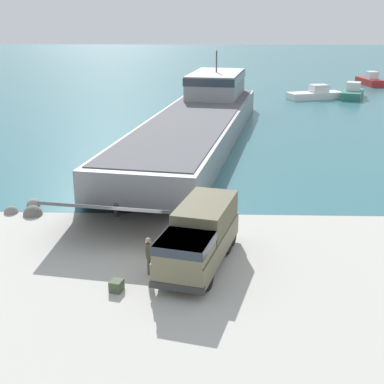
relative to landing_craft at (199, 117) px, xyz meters
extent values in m
plane|color=#B7B5AD|center=(-2.64, -26.78, -1.82)|extent=(240.00, 240.00, 0.00)
cube|color=#336B75|center=(-2.64, 68.29, -1.82)|extent=(240.00, 180.00, 0.01)
cube|color=gray|center=(-0.46, -2.73, -0.64)|extent=(13.89, 38.62, 2.37)
cube|color=#56565B|center=(-0.46, -2.73, 0.58)|extent=(13.03, 37.02, 0.08)
cube|color=gray|center=(1.72, 10.22, 1.92)|extent=(7.08, 11.35, 2.74)
cube|color=#28333D|center=(1.72, 10.22, 2.73)|extent=(7.25, 11.48, 0.82)
cylinder|color=#3F3F42|center=(1.72, 10.22, 4.49)|extent=(0.16, 0.16, 2.40)
cube|color=#56565B|center=(-4.08, -24.25, -0.56)|extent=(7.43, 6.84, 2.36)
cube|color=#6B664C|center=(0.51, -28.49, -0.86)|extent=(4.08, 7.44, 1.08)
cube|color=#6B664C|center=(-0.07, -30.75, 0.09)|extent=(2.76, 2.89, 0.82)
cube|color=#28333D|center=(-0.07, -30.75, 0.30)|extent=(2.84, 2.93, 0.41)
cube|color=brown|center=(0.82, -27.33, 0.32)|extent=(3.33, 4.89, 1.28)
cube|color=#2D2D2D|center=(-0.35, -31.83, -1.25)|extent=(2.40, 0.84, 0.32)
cylinder|color=black|center=(0.93, -30.86, -1.17)|extent=(0.65, 1.35, 1.31)
cylinder|color=black|center=(-1.00, -30.36, -1.17)|extent=(0.65, 1.35, 1.31)
cylinder|color=black|center=(1.89, -27.15, -1.17)|extent=(0.65, 1.35, 1.31)
cylinder|color=black|center=(-0.04, -26.65, -1.17)|extent=(0.65, 1.35, 1.31)
cylinder|color=black|center=(2.17, -26.09, -1.17)|extent=(0.65, 1.35, 1.31)
cylinder|color=black|center=(0.24, -25.59, -1.17)|extent=(0.65, 1.35, 1.31)
cylinder|color=#4C4738|center=(-1.82, -29.48, -1.38)|extent=(0.14, 0.14, 0.89)
cylinder|color=#4C4738|center=(-1.78, -29.66, -1.38)|extent=(0.14, 0.14, 0.89)
cube|color=#4C4738|center=(-1.80, -29.57, -0.59)|extent=(0.32, 0.48, 0.70)
sphere|color=tan|center=(-1.80, -29.57, -0.12)|extent=(0.24, 0.24, 0.24)
cube|color=#2D7060|center=(21.30, 25.14, -1.30)|extent=(4.68, 7.05, 1.06)
cube|color=silver|center=(21.47, 25.60, -0.18)|extent=(2.41, 2.47, 1.16)
cube|color=white|center=(15.82, 24.34, -1.36)|extent=(8.21, 4.96, 0.94)
cube|color=silver|center=(16.37, 24.52, -0.37)|extent=(2.80, 2.50, 1.03)
cube|color=#B22323|center=(27.85, 39.87, -1.28)|extent=(3.24, 7.11, 1.09)
cube|color=silver|center=(27.92, 39.37, -0.13)|extent=(1.88, 2.26, 1.20)
cylinder|color=#333338|center=(-4.54, -22.29, -1.49)|extent=(0.28, 0.28, 0.67)
sphere|color=#333338|center=(-4.54, -22.29, -1.07)|extent=(0.32, 0.32, 0.32)
cube|color=#3D4C33|center=(-3.04, -31.21, -1.57)|extent=(0.64, 0.71, 0.50)
sphere|color=#66605B|center=(-9.63, -22.14, -1.82)|extent=(1.17, 1.17, 1.17)
sphere|color=gray|center=(-10.11, -20.50, -1.82)|extent=(0.87, 0.87, 0.87)
sphere|color=gray|center=(-11.07, -21.83, -1.82)|extent=(0.85, 0.85, 0.85)
camera|label=1|loc=(0.92, -51.90, 9.76)|focal=50.00mm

